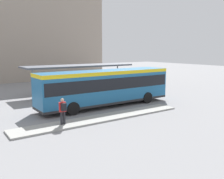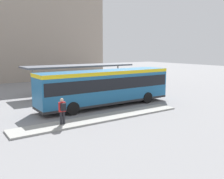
{
  "view_description": "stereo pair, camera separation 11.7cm",
  "coord_description": "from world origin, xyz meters",
  "px_view_note": "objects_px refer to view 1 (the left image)",
  "views": [
    {
      "loc": [
        -11.94,
        -18.33,
        5.01
      ],
      "look_at": [
        0.62,
        0.0,
        1.44
      ],
      "focal_mm": 40.0,
      "sensor_mm": 36.0,
      "label": 1
    },
    {
      "loc": [
        -11.85,
        -18.4,
        5.01
      ],
      "look_at": [
        0.62,
        0.0,
        1.44
      ],
      "focal_mm": 40.0,
      "sensor_mm": 36.0,
      "label": 2
    }
  ],
  "objects_px": {
    "city_bus": "(106,85)",
    "bicycle_white": "(143,88)",
    "potted_planter_near_shelter": "(125,88)",
    "bicycle_yellow": "(154,89)",
    "bicycle_green": "(149,88)",
    "pedestrian_waiting": "(63,110)"
  },
  "relations": [
    {
      "from": "city_bus",
      "to": "bicycle_white",
      "type": "xyz_separation_m",
      "value": [
        8.4,
        4.66,
        -1.5
      ]
    },
    {
      "from": "city_bus",
      "to": "potted_planter_near_shelter",
      "type": "distance_m",
      "value": 6.95
    },
    {
      "from": "bicycle_yellow",
      "to": "bicycle_green",
      "type": "relative_size",
      "value": 0.96
    },
    {
      "from": "bicycle_yellow",
      "to": "bicycle_green",
      "type": "xyz_separation_m",
      "value": [
        -0.03,
        0.88,
        0.02
      ]
    },
    {
      "from": "bicycle_yellow",
      "to": "bicycle_green",
      "type": "distance_m",
      "value": 0.88
    },
    {
      "from": "bicycle_green",
      "to": "potted_planter_near_shelter",
      "type": "bearing_deg",
      "value": -105.5
    },
    {
      "from": "city_bus",
      "to": "bicycle_yellow",
      "type": "xyz_separation_m",
      "value": [
        8.7,
        2.9,
        -1.5
      ]
    },
    {
      "from": "bicycle_white",
      "to": "bicycle_green",
      "type": "bearing_deg",
      "value": 13.83
    },
    {
      "from": "bicycle_yellow",
      "to": "potted_planter_near_shelter",
      "type": "xyz_separation_m",
      "value": [
        -3.34,
        1.35,
        0.26
      ]
    },
    {
      "from": "bicycle_yellow",
      "to": "city_bus",
      "type": "bearing_deg",
      "value": 112.4
    },
    {
      "from": "bicycle_yellow",
      "to": "pedestrian_waiting",
      "type": "bearing_deg",
      "value": 117.71
    },
    {
      "from": "pedestrian_waiting",
      "to": "bicycle_yellow",
      "type": "height_order",
      "value": "pedestrian_waiting"
    },
    {
      "from": "bicycle_yellow",
      "to": "bicycle_white",
      "type": "height_order",
      "value": "bicycle_yellow"
    },
    {
      "from": "bicycle_yellow",
      "to": "potted_planter_near_shelter",
      "type": "height_order",
      "value": "potted_planter_near_shelter"
    },
    {
      "from": "city_bus",
      "to": "bicycle_green",
      "type": "distance_m",
      "value": 9.58
    },
    {
      "from": "bicycle_green",
      "to": "bicycle_white",
      "type": "relative_size",
      "value": 1.06
    },
    {
      "from": "city_bus",
      "to": "bicycle_white",
      "type": "bearing_deg",
      "value": 28.64
    },
    {
      "from": "pedestrian_waiting",
      "to": "bicycle_yellow",
      "type": "xyz_separation_m",
      "value": [
        14.33,
        6.3,
        -0.75
      ]
    },
    {
      "from": "city_bus",
      "to": "potted_planter_near_shelter",
      "type": "relative_size",
      "value": 10.15
    },
    {
      "from": "city_bus",
      "to": "bicycle_white",
      "type": "distance_m",
      "value": 9.72
    },
    {
      "from": "bicycle_green",
      "to": "bicycle_white",
      "type": "xyz_separation_m",
      "value": [
        -0.28,
        0.88,
        -0.02
      ]
    },
    {
      "from": "pedestrian_waiting",
      "to": "bicycle_yellow",
      "type": "bearing_deg",
      "value": -64.26
    }
  ]
}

